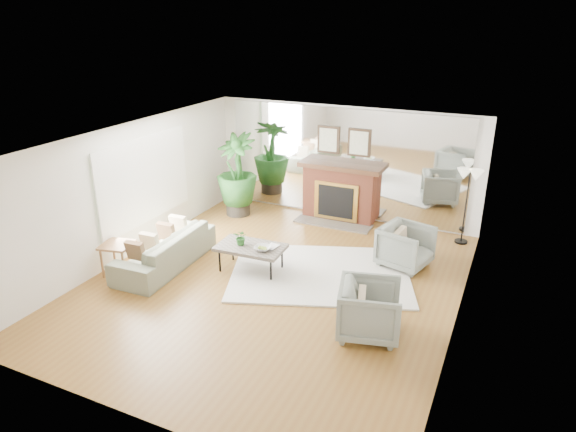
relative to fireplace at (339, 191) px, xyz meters
The scene contains 18 objects.
ground 3.33m from the fireplace, 90.00° to the right, with size 7.00×7.00×0.00m, color brown.
wall_left 4.46m from the fireplace, 132.54° to the right, with size 0.02×7.00×2.50m, color white.
wall_right 4.46m from the fireplace, 47.46° to the right, with size 0.02×7.00×2.50m, color white.
wall_back 0.63m from the fireplace, 90.00° to the left, with size 6.00×0.02×2.50m, color white.
mirror_panel 0.63m from the fireplace, 90.00° to the left, with size 5.40×0.04×2.40m, color silver.
window_panel 4.17m from the fireplace, 135.99° to the right, with size 0.04×2.40×1.50m, color #B2E09E.
fireplace is the anchor object (origin of this frame).
area_rug 2.77m from the fireplace, 77.12° to the right, with size 3.12×2.23×0.03m, color silver.
coffee_table 3.07m from the fireplace, 101.14° to the right, with size 1.23×0.76×0.48m.
sofa 4.09m from the fireplace, 121.11° to the right, with size 2.20×0.86×0.64m, color slate.
armchair_back 2.53m from the fireplace, 41.68° to the right, with size 0.83×0.85×0.77m, color slate.
armchair_front 4.47m from the fireplace, 64.82° to the right, with size 0.86×0.88×0.80m, color slate.
side_table 4.89m from the fireplace, 122.86° to the right, with size 0.61×0.61×0.58m.
potted_ficus 2.33m from the fireplace, 162.89° to the right, with size 1.06×1.06×1.88m.
floor_lamp 2.78m from the fireplace, ahead, with size 0.50×0.28×1.54m.
tabletop_plant 3.12m from the fireplace, 104.21° to the right, with size 0.26×0.23×0.29m, color #2A6023.
fruit_bowl 3.09m from the fireplace, 95.93° to the right, with size 0.29×0.29×0.07m, color olive.
book 2.90m from the fireplace, 96.31° to the right, with size 0.19×0.26×0.02m, color olive.
Camera 1 is at (3.48, -6.97, 4.33)m, focal length 32.00 mm.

